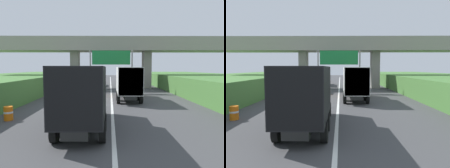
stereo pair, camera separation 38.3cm
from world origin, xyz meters
The scene contains 9 objects.
lane_centre_stripe centered at (0.00, 30.45, 0.00)m, with size 0.20×100.90×0.01m, color white.
overpass_bridge centered at (0.00, 38.07, 6.35)m, with size 40.00×4.80×8.33m.
overhead_highway_sign centered at (0.00, 31.57, 4.35)m, with size 5.88×0.18×5.83m.
truck_silver centered at (-5.20, 34.04, 1.93)m, with size 2.44×7.30×3.44m.
truck_yellow centered at (-4.89, 43.96, 1.93)m, with size 2.44×7.30×3.44m.
truck_orange centered at (1.69, 25.03, 1.93)m, with size 2.44×7.30×3.44m.
truck_black centered at (-1.58, 14.88, 1.93)m, with size 2.44×7.30×3.44m.
car_red centered at (-5.03, 52.29, 0.86)m, with size 1.86×4.10×1.72m.
construction_barrel_2 centered at (-6.71, 16.61, 0.46)m, with size 0.57×0.57×0.90m.
Camera 2 is at (0.20, 3.63, 3.36)m, focal length 32.74 mm.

